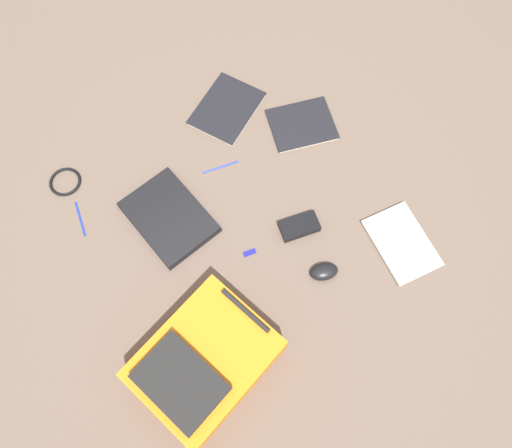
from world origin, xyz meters
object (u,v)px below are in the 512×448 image
at_px(book_red, 401,243).
at_px(usb_stick, 250,252).
at_px(pen_blue, 220,167).
at_px(power_brick, 299,226).
at_px(pen_black, 80,219).
at_px(cable_coil, 65,182).
at_px(book_comic, 227,109).
at_px(book_blue, 302,125).
at_px(computer_mouse, 324,272).
at_px(laptop, 169,217).
at_px(backpack, 204,362).

distance_m(book_red, usb_stick, 0.54).
bearing_deg(usb_stick, pen_blue, 169.04).
xyz_separation_m(power_brick, pen_black, (-0.42, -0.68, -0.01)).
relative_size(book_red, pen_blue, 1.94).
height_order(cable_coil, pen_blue, cable_coil).
bearing_deg(cable_coil, power_brick, 48.89).
xyz_separation_m(book_comic, pen_black, (0.16, -0.69, -0.01)).
bearing_deg(cable_coil, book_blue, 76.41).
distance_m(book_blue, computer_mouse, 0.61).
distance_m(laptop, cable_coil, 0.43).
bearing_deg(pen_blue, power_brick, 20.34).
bearing_deg(pen_black, book_comic, 102.75).
distance_m(cable_coil, pen_blue, 0.59).
distance_m(computer_mouse, usb_stick, 0.27).
relative_size(backpack, pen_blue, 3.45).
relative_size(computer_mouse, pen_blue, 0.69).
relative_size(book_comic, cable_coil, 2.91).
bearing_deg(book_comic, cable_coil, -90.96).
xyz_separation_m(laptop, computer_mouse, (0.45, 0.38, 0.00)).
relative_size(book_red, pen_black, 1.96).
bearing_deg(pen_blue, book_comic, 146.54).
relative_size(cable_coil, power_brick, 0.86).
distance_m(backpack, power_brick, 0.58).
bearing_deg(book_red, cable_coil, -130.46).
distance_m(backpack, cable_coil, 0.87).
xyz_separation_m(book_blue, computer_mouse, (0.55, -0.25, 0.01)).
xyz_separation_m(book_red, book_comic, (-0.81, -0.28, -0.00)).
bearing_deg(power_brick, laptop, -123.73).
bearing_deg(usb_stick, book_blue, 129.79).
bearing_deg(book_comic, power_brick, -0.96).
distance_m(computer_mouse, cable_coil, 1.02).
distance_m(computer_mouse, pen_black, 0.90).
bearing_deg(cable_coil, computer_mouse, 40.50).
distance_m(book_red, power_brick, 0.37).
relative_size(computer_mouse, cable_coil, 0.83).
bearing_deg(backpack, cable_coil, -169.28).
xyz_separation_m(laptop, pen_black, (-0.16, -0.29, -0.01)).
xyz_separation_m(backpack, usb_stick, (-0.27, 0.31, -0.07)).
bearing_deg(cable_coil, usb_stick, 38.94).
distance_m(backpack, laptop, 0.54).
bearing_deg(book_comic, laptop, -52.21).
distance_m(power_brick, usb_stick, 0.20).
bearing_deg(laptop, pen_blue, 110.35).
height_order(laptop, computer_mouse, computer_mouse).
bearing_deg(cable_coil, backpack, 10.72).
relative_size(book_blue, computer_mouse, 2.91).
distance_m(backpack, book_red, 0.80).
relative_size(cable_coil, usb_stick, 2.59).
relative_size(book_red, book_comic, 0.80).
height_order(backpack, book_comic, backpack).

